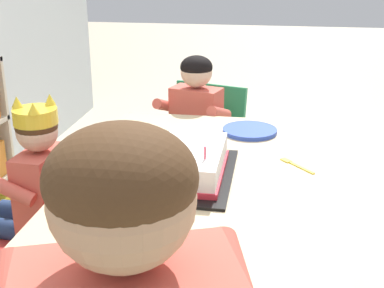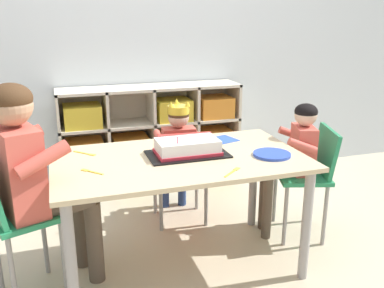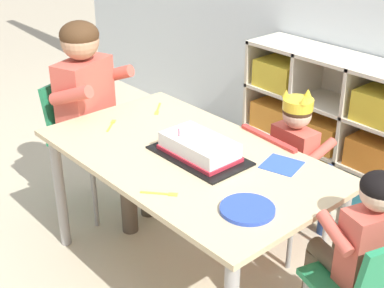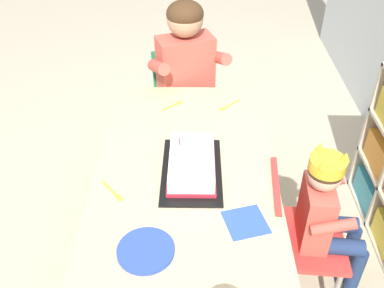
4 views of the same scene
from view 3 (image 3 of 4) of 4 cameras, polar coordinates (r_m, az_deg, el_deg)
ground at (r=2.62m, az=-0.50°, el=-13.44°), size 16.00×16.00×0.00m
storage_cubby_shelf at (r=3.11m, az=16.66°, el=0.30°), size 1.38×0.30×0.82m
activity_table at (r=2.31m, az=-0.56°, el=-2.86°), size 1.28×0.74×0.63m
classroom_chair_blue at (r=2.60m, az=9.41°, el=-3.92°), size 0.38×0.36×0.65m
child_with_crown at (r=2.61m, az=11.32°, el=-0.74°), size 0.31×0.31×0.82m
classroom_chair_adult_side at (r=2.94m, az=-11.67°, el=1.18°), size 0.41×0.41×0.73m
adult_helper_seated at (r=2.79m, az=-10.22°, el=4.51°), size 0.48×0.46×1.06m
classroom_chair_guest_side at (r=2.01m, az=18.79°, el=-13.97°), size 0.41×0.44×0.69m
guest_at_table_side at (r=2.00m, az=17.31°, el=-9.84°), size 0.33×0.33×0.84m
birthday_cake_on_tray at (r=2.23m, az=0.77°, el=-0.50°), size 0.42×0.24×0.12m
paper_plate_stack at (r=1.90m, az=5.87°, el=-6.87°), size 0.19×0.19×0.01m
paper_napkin_square at (r=2.21m, az=9.46°, el=-2.19°), size 0.18×0.18×0.00m
fork_near_cake_tray at (r=2.56m, az=-8.52°, el=2.03°), size 0.10×0.11×0.00m
fork_at_table_front_edge at (r=2.71m, az=-3.63°, el=3.68°), size 0.11×0.11×0.00m
fork_near_child_seat at (r=1.99m, az=-3.24°, el=-5.25°), size 0.12×0.10×0.00m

